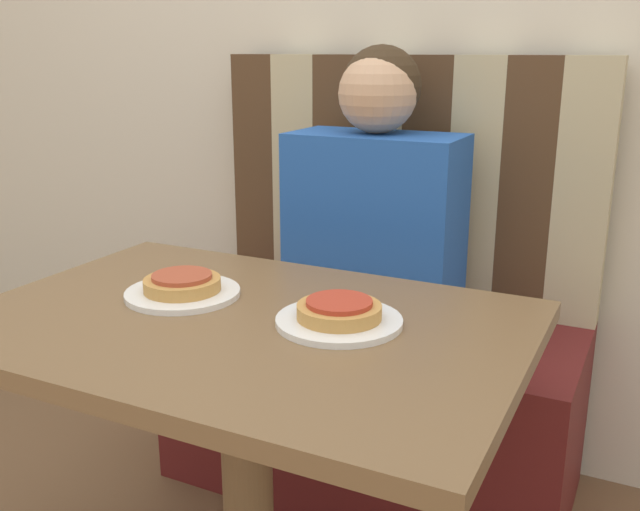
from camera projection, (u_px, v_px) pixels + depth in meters
wall_back at (422, 9)px, 1.97m from camera, size 7.00×0.05×2.60m
booth_seat at (371, 401)px, 1.99m from camera, size 1.10×0.52×0.49m
booth_backrest at (405, 180)px, 2.02m from camera, size 1.10×0.08×0.69m
dining_table at (244, 365)px, 1.33m from camera, size 1.02×0.70×0.72m
person at (376, 197)px, 1.84m from camera, size 0.44×0.24×0.71m
plate_left at (183, 293)px, 1.42m from camera, size 0.23×0.23×0.01m
plate_right at (339, 321)px, 1.28m from camera, size 0.23×0.23×0.01m
pizza_left at (182, 283)px, 1.42m from camera, size 0.15×0.15×0.03m
pizza_right at (339, 310)px, 1.27m from camera, size 0.15×0.15×0.03m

